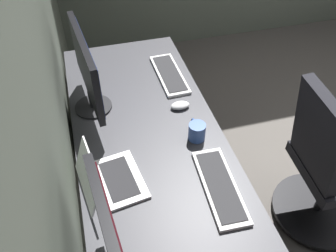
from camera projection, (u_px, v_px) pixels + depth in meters
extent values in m
cube|color=slate|center=(27.00, 55.00, 1.25)|extent=(4.73, 0.10, 2.60)
cube|color=#38383D|center=(158.00, 164.00, 1.64)|extent=(2.18, 0.73, 0.03)
cylinder|color=silver|center=(164.00, 86.00, 2.67)|extent=(0.05, 0.05, 0.70)
cylinder|color=silver|center=(83.00, 100.00, 2.55)|extent=(0.05, 0.05, 0.70)
cube|color=#38383D|center=(138.00, 153.00, 2.19)|extent=(0.40, 0.50, 0.69)
cube|color=silver|center=(177.00, 145.00, 2.23)|extent=(0.37, 0.01, 0.61)
cube|color=black|center=(112.00, 250.00, 1.02)|extent=(0.47, 0.07, 0.35)
cube|color=#330F14|center=(118.00, 249.00, 1.02)|extent=(0.43, 0.05, 0.31)
cylinder|color=black|center=(94.00, 107.00, 1.91)|extent=(0.20, 0.20, 0.01)
cylinder|color=black|center=(92.00, 99.00, 1.87)|extent=(0.04, 0.04, 0.10)
cube|color=black|center=(86.00, 66.00, 1.73)|extent=(0.57, 0.09, 0.32)
cube|color=#19234C|center=(89.00, 66.00, 1.73)|extent=(0.52, 0.06, 0.28)
cube|color=white|center=(119.00, 180.00, 1.55)|extent=(0.31, 0.23, 0.01)
cube|color=#262628|center=(119.00, 178.00, 1.54)|extent=(0.25, 0.16, 0.00)
cube|color=white|center=(87.00, 175.00, 1.45)|extent=(0.29, 0.11, 0.18)
cube|color=#4C1960|center=(87.00, 175.00, 1.45)|extent=(0.26, 0.09, 0.15)
cube|color=silver|center=(169.00, 74.00, 2.12)|extent=(0.42, 0.15, 0.02)
cube|color=#2D2D30|center=(169.00, 73.00, 2.11)|extent=(0.38, 0.12, 0.00)
cube|color=silver|center=(220.00, 186.00, 1.52)|extent=(0.43, 0.16, 0.02)
cube|color=#2D2D30|center=(220.00, 185.00, 1.51)|extent=(0.38, 0.13, 0.00)
ellipsoid|color=silver|center=(180.00, 105.00, 1.90)|extent=(0.06, 0.10, 0.03)
cylinder|color=#335193|center=(197.00, 132.00, 1.71)|extent=(0.08, 0.08, 0.09)
torus|color=#335193|center=(193.00, 124.00, 1.75)|extent=(0.06, 0.01, 0.06)
cube|color=black|center=(319.00, 137.00, 1.73)|extent=(0.40, 0.16, 0.50)
cylinder|color=black|center=(326.00, 191.00, 2.11)|extent=(0.05, 0.05, 0.37)
cylinder|color=black|center=(316.00, 209.00, 2.25)|extent=(0.56, 0.56, 0.03)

